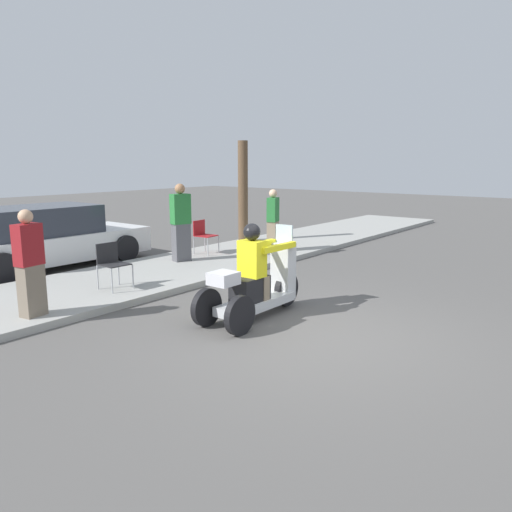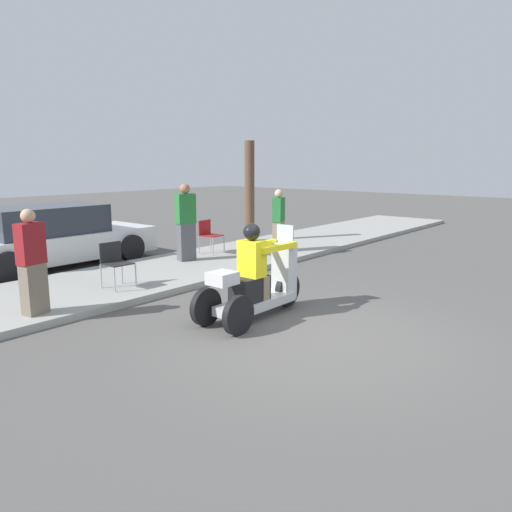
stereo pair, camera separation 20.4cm
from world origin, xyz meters
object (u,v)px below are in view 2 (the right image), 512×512
motorcycle_trike (256,284)px  tree_trunk (250,192)px  spectator_mid_group (186,224)px  folding_chair_set_back (115,260)px  spectator_near_curb (278,222)px  spectator_end_of_line (32,264)px  folding_chair_curbside (208,233)px  parked_car_lot_right (51,237)px

motorcycle_trike → tree_trunk: 6.85m
spectator_mid_group → folding_chair_set_back: spectator_mid_group is taller
motorcycle_trike → tree_trunk: (5.08, 4.49, 1.00)m
folding_chair_set_back → tree_trunk: (5.64, 1.60, 0.91)m
spectator_near_curb → spectator_mid_group: spectator_mid_group is taller
spectator_near_curb → spectator_end_of_line: 6.57m
spectator_mid_group → folding_chair_curbside: size_ratio=2.16×
spectator_end_of_line → tree_trunk: bearing=15.6°
spectator_end_of_line → folding_chair_set_back: (1.73, 0.46, -0.26)m
folding_chair_curbside → spectator_near_curb: bearing=-42.6°
spectator_mid_group → spectator_end_of_line: 4.46m
folding_chair_set_back → tree_trunk: tree_trunk is taller
folding_chair_curbside → parked_car_lot_right: size_ratio=0.18×
spectator_mid_group → parked_car_lot_right: bearing=131.2°
spectator_near_curb → folding_chair_curbside: size_ratio=1.92×
motorcycle_trike → spectator_mid_group: spectator_mid_group is taller
spectator_mid_group → parked_car_lot_right: spectator_mid_group is taller
spectator_end_of_line → parked_car_lot_right: (2.23, 3.64, -0.22)m
folding_chair_curbside → folding_chair_set_back: same height
tree_trunk → spectator_near_curb: bearing=-116.2°
spectator_near_curb → tree_trunk: (0.82, 1.66, 0.66)m
spectator_mid_group → tree_trunk: (3.11, 0.74, 0.56)m
motorcycle_trike → spectator_end_of_line: size_ratio=1.36×
spectator_mid_group → folding_chair_curbside: 1.09m
spectator_near_curb → parked_car_lot_right: spectator_near_curb is taller
motorcycle_trike → folding_chair_curbside: (2.96, 4.02, 0.09)m
tree_trunk → folding_chair_set_back: bearing=-164.1°
folding_chair_curbside → motorcycle_trike: bearing=-126.4°
spectator_end_of_line → folding_chair_curbside: bearing=16.9°
folding_chair_set_back → motorcycle_trike: bearing=-79.0°
parked_car_lot_right → tree_trunk: bearing=-17.0°
spectator_end_of_line → spectator_near_curb: bearing=3.5°
spectator_near_curb → parked_car_lot_right: size_ratio=0.35×
folding_chair_set_back → spectator_end_of_line: bearing=-165.1°
spectator_near_curb → folding_chair_curbside: 1.79m
motorcycle_trike → spectator_end_of_line: 3.36m
motorcycle_trike → spectator_near_curb: spectator_near_curb is taller
spectator_end_of_line → parked_car_lot_right: bearing=58.4°
spectator_near_curb → parked_car_lot_right: (-4.32, 3.24, -0.21)m
motorcycle_trike → spectator_mid_group: (1.97, 3.75, 0.44)m
folding_chair_set_back → parked_car_lot_right: parked_car_lot_right is taller
spectator_mid_group → spectator_end_of_line: (-4.26, -1.32, -0.09)m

